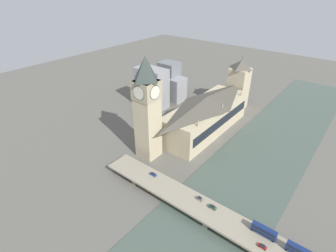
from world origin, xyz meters
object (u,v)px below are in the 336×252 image
object	(u,v)px
double_decker_bus_lead	(299,251)
victoria_tower	(238,85)
car_northbound_tail	(153,174)
double_decker_bus_mid	(264,231)
car_northbound_lead	(212,207)
parliament_hall	(206,114)
car_northbound_mid	(262,246)
car_southbound_lead	(199,198)
clock_tower	(147,106)
road_bridge	(212,214)

from	to	relation	value
double_decker_bus_lead	victoria_tower	bearing A→B (deg)	-54.74
victoria_tower	car_northbound_tail	bearing A→B (deg)	93.61
double_decker_bus_mid	car_northbound_lead	size ratio (longest dim) A/B	2.63
parliament_hall	double_decker_bus_lead	distance (m)	116.85
victoria_tower	double_decker_bus_mid	distance (m)	149.23
car_northbound_mid	car_southbound_lead	size ratio (longest dim) A/B	0.99
car_northbound_mid	car_northbound_tail	xyz separation A→B (m)	(69.65, -6.28, 0.01)
victoria_tower	double_decker_bus_lead	xyz separation A→B (m)	(-90.84, 128.51, -14.78)
double_decker_bus_lead	car_northbound_lead	world-z (taller)	double_decker_bus_lead
car_northbound_mid	car_northbound_tail	distance (m)	69.94
car_northbound_tail	double_decker_bus_mid	bearing A→B (deg)	-179.66
car_northbound_tail	car_southbound_lead	xyz separation A→B (m)	(-32.45, -0.68, 0.04)
double_decker_bus_lead	car_northbound_tail	distance (m)	82.77
clock_tower	double_decker_bus_mid	bearing A→B (deg)	167.97
road_bridge	victoria_tower	bearing A→B (deg)	-68.92
victoria_tower	car_northbound_lead	world-z (taller)	victoria_tower
double_decker_bus_mid	road_bridge	bearing A→B (deg)	8.12
clock_tower	victoria_tower	xyz separation A→B (m)	(-12.76, -109.00, -14.88)
clock_tower	victoria_tower	bearing A→B (deg)	-96.67
double_decker_bus_mid	double_decker_bus_lead	bearing A→B (deg)	177.44
road_bridge	double_decker_bus_mid	xyz separation A→B (m)	(-24.91, -3.55, 3.62)
victoria_tower	car_northbound_tail	distance (m)	129.58
car_northbound_mid	parliament_hall	bearing A→B (deg)	-45.56
clock_tower	road_bridge	size ratio (longest dim) A/B	0.49
clock_tower	car_northbound_lead	distance (m)	72.06
clock_tower	double_decker_bus_lead	size ratio (longest dim) A/B	6.65
parliament_hall	road_bridge	xyz separation A→B (m)	(-50.59, 76.11, -10.60)
clock_tower	double_decker_bus_lead	bearing A→B (deg)	169.34
clock_tower	car_northbound_mid	bearing A→B (deg)	164.26
car_northbound_lead	car_northbound_tail	size ratio (longest dim) A/B	0.96
car_northbound_tail	victoria_tower	bearing A→B (deg)	-86.39
clock_tower	victoria_tower	size ratio (longest dim) A/B	1.41
car_northbound_tail	road_bridge	bearing A→B (deg)	175.76
road_bridge	clock_tower	bearing A→B (deg)	-19.44
victoria_tower	car_southbound_lead	world-z (taller)	victoria_tower
double_decker_bus_mid	car_northbound_tail	distance (m)	67.48
car_northbound_mid	car_southbound_lead	bearing A→B (deg)	-10.59
victoria_tower	car_northbound_lead	xyz separation A→B (m)	(-48.99, 128.48, -16.77)
parliament_hall	car_northbound_lead	distance (m)	88.50
parliament_hall	car_southbound_lead	distance (m)	83.32
double_decker_bus_mid	car_northbound_tail	world-z (taller)	double_decker_bus_mid
car_northbound_mid	car_northbound_tail	bearing A→B (deg)	-5.15
clock_tower	car_northbound_tail	distance (m)	42.54
victoria_tower	double_decker_bus_mid	size ratio (longest dim) A/B	4.18
victoria_tower	double_decker_bus_lead	size ratio (longest dim) A/B	4.70
double_decker_bus_mid	car_southbound_lead	bearing A→B (deg)	-0.45
car_southbound_lead	clock_tower	bearing A→B (deg)	-19.19
double_decker_bus_mid	car_northbound_lead	distance (m)	26.65
road_bridge	double_decker_bus_lead	world-z (taller)	double_decker_bus_lead
clock_tower	car_southbound_lead	xyz separation A→B (m)	(-53.30, 18.55, -31.65)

